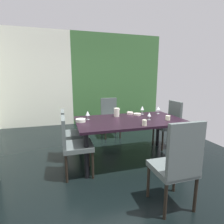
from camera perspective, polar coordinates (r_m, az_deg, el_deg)
ground_plane at (r=3.25m, az=-1.41°, el=-16.33°), size 5.23×5.99×0.02m
back_panel_interior at (r=5.79m, az=-24.21°, el=9.72°), size 2.22×0.10×2.89m
garden_window_panel at (r=6.02m, az=1.67°, el=10.69°), size 3.01×0.10×2.89m
dining_table at (r=3.20m, az=5.82°, el=-3.70°), size 1.92×1.10×0.74m
chair_head_far at (r=4.49m, az=-0.68°, el=-1.04°), size 0.44×0.45×0.97m
chair_head_near at (r=2.12m, az=20.55°, el=-15.29°), size 0.44×0.44×1.06m
chair_left_near at (r=2.74m, az=-12.70°, el=-9.73°), size 0.44×0.44×0.92m
chair_left_far at (r=3.32m, az=-13.36°, el=-6.12°), size 0.44×0.44×0.91m
chair_right_far at (r=3.98m, az=18.31°, el=-3.07°), size 0.44×0.44×1.00m
wine_glass_south at (r=3.80m, az=14.84°, el=1.19°), size 0.08×0.08×0.15m
wine_glass_front at (r=3.17m, az=-7.97°, el=-0.44°), size 0.07×0.07×0.16m
wine_glass_left at (r=3.66m, az=9.86°, el=1.26°), size 0.07×0.07×0.17m
wine_glass_corner at (r=3.19m, az=12.07°, el=-0.84°), size 0.07×0.07×0.13m
serving_bowl_center at (r=3.64m, az=5.91°, el=-0.36°), size 0.13×0.13×0.05m
serving_bowl_near_shelf at (r=3.04m, az=-10.21°, el=-2.70°), size 0.17×0.17×0.05m
serving_bowl_near_window at (r=3.57m, az=8.23°, el=-0.74°), size 0.14×0.14×0.04m
cup_east at (r=2.80m, az=10.56°, el=-3.48°), size 0.07×0.07×0.09m
cup_west at (r=3.27m, az=17.78°, el=-1.84°), size 0.08×0.08×0.08m
pitcher_north at (r=3.40m, az=1.57°, el=-0.07°), size 0.12×0.10×0.17m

